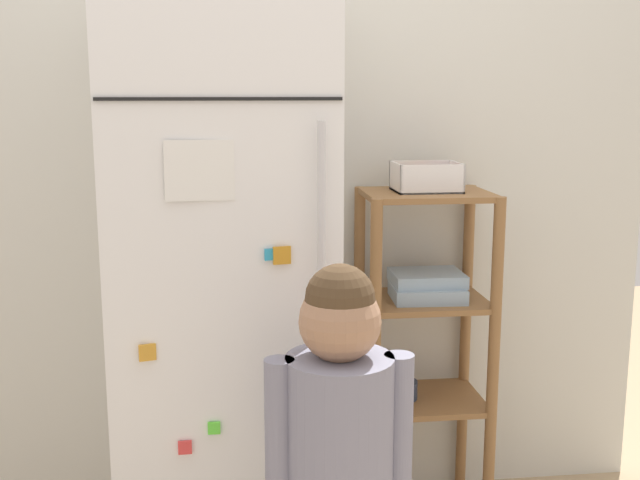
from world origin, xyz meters
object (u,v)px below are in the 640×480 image
refrigerator (225,277)px  child_standing (339,442)px  pantry_shelf_unit (423,321)px  fruit_bin (427,179)px

refrigerator → child_standing: refrigerator is taller
refrigerator → pantry_shelf_unit: size_ratio=1.61×
refrigerator → fruit_bin: bearing=15.9°
refrigerator → child_standing: (0.25, -0.58, -0.25)m
refrigerator → pantry_shelf_unit: (0.63, 0.17, -0.21)m
child_standing → pantry_shelf_unit: pantry_shelf_unit is taller
refrigerator → fruit_bin: 0.70m
fruit_bin → pantry_shelf_unit: bearing=-105.8°
refrigerator → fruit_bin: size_ratio=8.65×
refrigerator → pantry_shelf_unit: bearing=15.3°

